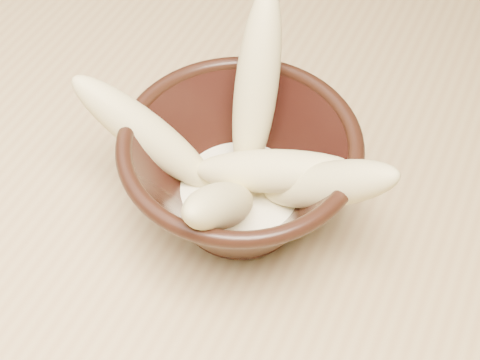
% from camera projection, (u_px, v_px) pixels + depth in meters
% --- Properties ---
extents(table, '(1.20, 0.80, 0.75)m').
position_uv_depth(table, '(281.00, 274.00, 0.61)').
color(table, tan).
rests_on(table, ground).
extents(bowl, '(0.18, 0.18, 0.10)m').
position_uv_depth(bowl, '(240.00, 173.00, 0.51)').
color(bowl, black).
rests_on(bowl, table).
extents(milk_puddle, '(0.10, 0.10, 0.01)m').
position_uv_depth(milk_puddle, '(240.00, 192.00, 0.53)').
color(milk_puddle, '#F8F1C8').
rests_on(milk_puddle, bowl).
extents(banana_upright, '(0.05, 0.11, 0.15)m').
position_uv_depth(banana_upright, '(256.00, 86.00, 0.50)').
color(banana_upright, '#DFD184').
rests_on(banana_upright, bowl).
extents(banana_left, '(0.13, 0.05, 0.11)m').
position_uv_depth(banana_left, '(146.00, 134.00, 0.50)').
color(banana_left, '#DFD184').
rests_on(banana_left, bowl).
extents(banana_right, '(0.12, 0.05, 0.11)m').
position_uv_depth(banana_right, '(326.00, 185.00, 0.47)').
color(banana_right, '#DFD184').
rests_on(banana_right, bowl).
extents(banana_across, '(0.14, 0.06, 0.06)m').
position_uv_depth(banana_across, '(276.00, 171.00, 0.49)').
color(banana_across, '#DFD184').
rests_on(banana_across, bowl).
extents(banana_front, '(0.03, 0.11, 0.11)m').
position_uv_depth(banana_front, '(220.00, 206.00, 0.46)').
color(banana_front, '#DFD184').
rests_on(banana_front, bowl).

